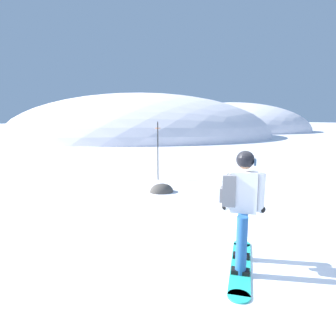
{
  "coord_description": "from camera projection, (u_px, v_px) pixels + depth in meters",
  "views": [
    {
      "loc": [
        -2.42,
        -3.75,
        2.14
      ],
      "look_at": [
        0.0,
        2.6,
        1.0
      ],
      "focal_mm": 31.27,
      "sensor_mm": 36.0,
      "label": 1
    }
  ],
  "objects": [
    {
      "name": "ground_plane",
      "position": [
        226.0,
        255.0,
        4.67
      ],
      "size": [
        300.0,
        300.0,
        0.0
      ],
      "primitive_type": "plane",
      "color": "white"
    },
    {
      "name": "ridge_peak_main",
      "position": [
        143.0,
        136.0,
        37.07
      ],
      "size": [
        32.22,
        28.99,
        10.43
      ],
      "color": "white",
      "rests_on": "ground"
    },
    {
      "name": "ridge_peak_far",
      "position": [
        231.0,
        131.0,
        52.23
      ],
      "size": [
        27.78,
        25.0,
        9.95
      ],
      "color": "white",
      "rests_on": "ground"
    },
    {
      "name": "snowboarder_main",
      "position": [
        241.0,
        206.0,
        4.15
      ],
      "size": [
        1.2,
        1.54,
        1.71
      ],
      "color": "#23B7A3",
      "rests_on": "ground"
    },
    {
      "name": "piste_marker_near",
      "position": [
        158.0,
        147.0,
        10.28
      ],
      "size": [
        0.2,
        0.2,
        2.09
      ],
      "color": "black",
      "rests_on": "ground"
    },
    {
      "name": "rock_mid",
      "position": [
        162.0,
        192.0,
        8.69
      ],
      "size": [
        0.71,
        0.61,
        0.5
      ],
      "color": "#4C4742",
      "rests_on": "ground"
    }
  ]
}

